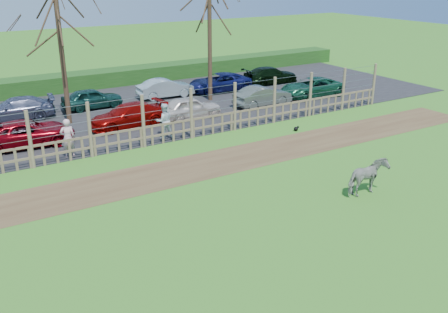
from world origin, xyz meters
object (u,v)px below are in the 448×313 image
zebra (368,177)px  car_10 (92,98)px  car_2 (27,133)px  car_6 (312,87)px  visitor_a (68,138)px  car_11 (165,88)px  car_9 (15,109)px  car_13 (271,75)px  visitor_b (164,121)px  tree_mid (59,31)px  car_12 (219,82)px  tree_right (209,15)px  car_4 (190,107)px  car_3 (128,116)px  crow (296,129)px  car_5 (263,96)px

zebra → car_10: (-4.91, 17.03, -0.04)m
car_2 → car_10: bearing=-39.5°
car_6 → visitor_a: bearing=-78.0°
visitor_a → car_11: size_ratio=0.47×
car_9 → car_13: same height
car_2 → zebra: bearing=-137.9°
car_11 → car_9: bearing=94.3°
visitor_b → car_2: bearing=-12.3°
tree_mid → car_12: size_ratio=1.58×
tree_mid → zebra: bearing=-64.7°
car_2 → car_11: 10.81m
tree_mid → zebra: (6.93, -14.65, -4.18)m
tree_right → car_4: bearing=-135.7°
visitor_b → car_3: size_ratio=0.42×
car_9 → car_12: (13.00, -0.01, 0.00)m
visitor_a → car_12: bearing=-142.7°
car_3 → car_4: same height
crow → car_12: bearing=83.5°
tree_right → car_5: 5.78m
tree_mid → tree_right: bearing=3.2°
crow → car_5: size_ratio=0.08×
car_4 → car_13: same height
tree_mid → car_2: tree_mid is taller
car_6 → car_13: 4.53m
visitor_b → car_10: 7.38m
visitor_a → car_12: 14.11m
car_4 → car_9: (-8.32, 4.66, 0.00)m
visitor_b → car_12: (7.38, 7.13, -0.26)m
visitor_a → car_9: size_ratio=0.42×
car_11 → visitor_a: bearing=135.1°
crow → car_6: (5.41, 5.12, 0.52)m
crow → car_5: (1.35, 4.89, 0.52)m
car_4 → car_5: (4.94, 0.01, 0.00)m
car_13 → visitor_b: bearing=124.1°
tree_mid → car_6: tree_mid is taller
car_2 → car_12: (13.35, 4.83, 0.00)m
tree_right → car_5: size_ratio=2.02×
zebra → visitor_b: 10.42m
visitor_a → car_11: (8.24, 7.60, -0.26)m
visitor_a → car_3: (3.86, 2.84, -0.26)m
car_6 → car_11: 9.42m
zebra → visitor_a: bearing=37.0°
tree_right → car_11: 5.47m
car_9 → car_10: (4.32, 0.12, 0.00)m
tree_mid → tree_right: (9.00, 0.50, 0.37)m
visitor_b → car_9: bearing=-43.0°
tree_mid → car_10: (2.03, 2.38, -4.23)m
visitor_a → car_13: (16.45, 7.41, -0.26)m
car_10 → car_11: (4.85, 0.18, 0.00)m
tree_right → car_2: bearing=-165.2°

